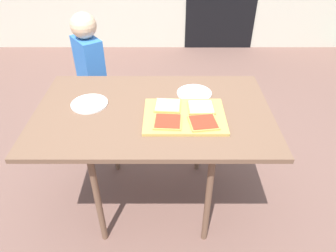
# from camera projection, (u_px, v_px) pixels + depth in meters

# --- Properties ---
(ground_plane) EXTENTS (16.00, 16.00, 0.00)m
(ground_plane) POSITION_uv_depth(u_px,v_px,m) (156.00, 199.00, 2.12)
(ground_plane) COLOR brown
(dining_table) EXTENTS (1.28, 0.80, 0.73)m
(dining_table) POSITION_uv_depth(u_px,v_px,m) (153.00, 118.00, 1.73)
(dining_table) COLOR brown
(dining_table) RESTS_ON ground
(cutting_board) EXTENTS (0.43, 0.33, 0.02)m
(cutting_board) POSITION_uv_depth(u_px,v_px,m) (184.00, 116.00, 1.63)
(cutting_board) COLOR tan
(cutting_board) RESTS_ON dining_table
(pizza_slice_far_left) EXTENTS (0.15, 0.15, 0.01)m
(pizza_slice_far_left) POSITION_uv_depth(u_px,v_px,m) (167.00, 106.00, 1.69)
(pizza_slice_far_left) COLOR #DA9A4B
(pizza_slice_far_left) RESTS_ON cutting_board
(pizza_slice_near_right) EXTENTS (0.16, 0.15, 0.01)m
(pizza_slice_near_right) POSITION_uv_depth(u_px,v_px,m) (203.00, 123.00, 1.56)
(pizza_slice_near_right) COLOR #DA9A4B
(pizza_slice_near_right) RESTS_ON cutting_board
(pizza_slice_far_right) EXTENTS (0.14, 0.14, 0.01)m
(pizza_slice_far_right) POSITION_uv_depth(u_px,v_px,m) (201.00, 107.00, 1.68)
(pizza_slice_far_right) COLOR #DA9A4B
(pizza_slice_far_right) RESTS_ON cutting_board
(pizza_slice_near_left) EXTENTS (0.15, 0.14, 0.01)m
(pizza_slice_near_left) POSITION_uv_depth(u_px,v_px,m) (167.00, 122.00, 1.57)
(pizza_slice_near_left) COLOR #DA9A4B
(pizza_slice_near_left) RESTS_ON cutting_board
(plate_white_right) EXTENTS (0.20, 0.20, 0.01)m
(plate_white_right) POSITION_uv_depth(u_px,v_px,m) (194.00, 93.00, 1.83)
(plate_white_right) COLOR silver
(plate_white_right) RESTS_ON dining_table
(plate_white_left) EXTENTS (0.20, 0.20, 0.01)m
(plate_white_left) POSITION_uv_depth(u_px,v_px,m) (89.00, 104.00, 1.73)
(plate_white_left) COLOR white
(plate_white_left) RESTS_ON dining_table
(child_left) EXTENTS (0.25, 0.28, 1.05)m
(child_left) POSITION_uv_depth(u_px,v_px,m) (91.00, 73.00, 2.30)
(child_left) COLOR navy
(child_left) RESTS_ON ground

